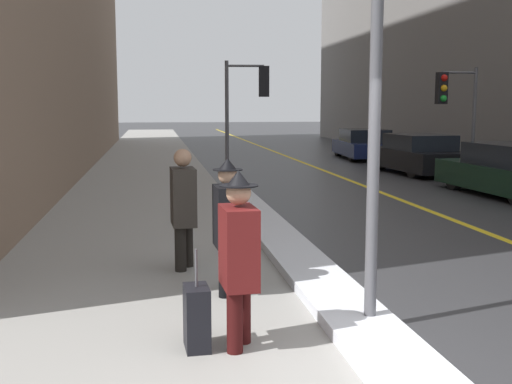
{
  "coord_description": "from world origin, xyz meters",
  "views": [
    {
      "loc": [
        -1.78,
        -4.65,
        2.24
      ],
      "look_at": [
        -0.4,
        4.0,
        1.05
      ],
      "focal_mm": 45.0,
      "sensor_mm": 36.0,
      "label": 1
    }
  ],
  "objects_px": {
    "traffic_light_far": "(454,100)",
    "pedestrian_nearside": "(239,253)",
    "rolling_suitcase": "(197,318)",
    "pedestrian_in_fedora": "(228,221)",
    "parked_car_navy": "(364,145)",
    "pedestrian_with_shoulder_bag": "(183,203)",
    "lamp_post": "(377,27)",
    "traffic_light_near": "(250,95)",
    "parked_car_black": "(418,155)"
  },
  "relations": [
    {
      "from": "lamp_post",
      "to": "pedestrian_nearside",
      "type": "bearing_deg",
      "value": -166.27
    },
    {
      "from": "traffic_light_far",
      "to": "pedestrian_in_fedora",
      "type": "distance_m",
      "value": 12.79
    },
    {
      "from": "parked_car_black",
      "to": "rolling_suitcase",
      "type": "bearing_deg",
      "value": 146.07
    },
    {
      "from": "pedestrian_in_fedora",
      "to": "parked_car_navy",
      "type": "xyz_separation_m",
      "value": [
        7.89,
        18.52,
        -0.3
      ]
    },
    {
      "from": "lamp_post",
      "to": "pedestrian_with_shoulder_bag",
      "type": "height_order",
      "value": "lamp_post"
    },
    {
      "from": "parked_car_navy",
      "to": "pedestrian_nearside",
      "type": "bearing_deg",
      "value": 162.77
    },
    {
      "from": "lamp_post",
      "to": "pedestrian_with_shoulder_bag",
      "type": "relative_size",
      "value": 3.0
    },
    {
      "from": "lamp_post",
      "to": "rolling_suitcase",
      "type": "xyz_separation_m",
      "value": [
        -1.76,
        -0.31,
        -2.67
      ]
    },
    {
      "from": "lamp_post",
      "to": "parked_car_navy",
      "type": "xyz_separation_m",
      "value": [
        6.61,
        19.88,
        -2.38
      ]
    },
    {
      "from": "parked_car_navy",
      "to": "lamp_post",
      "type": "bearing_deg",
      "value": 165.94
    },
    {
      "from": "lamp_post",
      "to": "pedestrian_nearside",
      "type": "distance_m",
      "value": 2.5
    },
    {
      "from": "lamp_post",
      "to": "pedestrian_nearside",
      "type": "height_order",
      "value": "lamp_post"
    },
    {
      "from": "rolling_suitcase",
      "to": "pedestrian_in_fedora",
      "type": "bearing_deg",
      "value": 160.88
    },
    {
      "from": "rolling_suitcase",
      "to": "parked_car_navy",
      "type": "bearing_deg",
      "value": 154.5
    },
    {
      "from": "parked_car_navy",
      "to": "parked_car_black",
      "type": "bearing_deg",
      "value": -176.93
    },
    {
      "from": "pedestrian_nearside",
      "to": "lamp_post",
      "type": "bearing_deg",
      "value": 100.74
    },
    {
      "from": "traffic_light_far",
      "to": "parked_car_navy",
      "type": "distance_m",
      "value": 8.61
    },
    {
      "from": "pedestrian_nearside",
      "to": "pedestrian_with_shoulder_bag",
      "type": "bearing_deg",
      "value": -176.05
    },
    {
      "from": "traffic_light_far",
      "to": "parked_car_navy",
      "type": "relative_size",
      "value": 0.75
    },
    {
      "from": "pedestrian_nearside",
      "to": "parked_car_black",
      "type": "distance_m",
      "value": 16.32
    },
    {
      "from": "parked_car_black",
      "to": "pedestrian_with_shoulder_bag",
      "type": "bearing_deg",
      "value": 140.1
    },
    {
      "from": "pedestrian_with_shoulder_bag",
      "to": "parked_car_black",
      "type": "bearing_deg",
      "value": 141.03
    },
    {
      "from": "pedestrian_nearside",
      "to": "pedestrian_in_fedora",
      "type": "relative_size",
      "value": 1.02
    },
    {
      "from": "parked_car_black",
      "to": "traffic_light_far",
      "type": "bearing_deg",
      "value": 174.67
    },
    {
      "from": "traffic_light_far",
      "to": "pedestrian_in_fedora",
      "type": "xyz_separation_m",
      "value": [
        -7.7,
        -10.1,
        -1.49
      ]
    },
    {
      "from": "pedestrian_with_shoulder_bag",
      "to": "traffic_light_near",
      "type": "bearing_deg",
      "value": 163.52
    },
    {
      "from": "pedestrian_in_fedora",
      "to": "rolling_suitcase",
      "type": "xyz_separation_m",
      "value": [
        -0.48,
        -1.67,
        -0.59
      ]
    },
    {
      "from": "traffic_light_near",
      "to": "pedestrian_nearside",
      "type": "height_order",
      "value": "traffic_light_near"
    },
    {
      "from": "parked_car_navy",
      "to": "pedestrian_with_shoulder_bag",
      "type": "bearing_deg",
      "value": 158.47
    },
    {
      "from": "traffic_light_near",
      "to": "rolling_suitcase",
      "type": "distance_m",
      "value": 13.69
    },
    {
      "from": "pedestrian_nearside",
      "to": "parked_car_navy",
      "type": "relative_size",
      "value": 0.38
    },
    {
      "from": "traffic_light_far",
      "to": "pedestrian_nearside",
      "type": "xyz_separation_m",
      "value": [
        -7.79,
        -11.8,
        -1.48
      ]
    },
    {
      "from": "traffic_light_near",
      "to": "pedestrian_in_fedora",
      "type": "height_order",
      "value": "traffic_light_near"
    },
    {
      "from": "lamp_post",
      "to": "rolling_suitcase",
      "type": "relative_size",
      "value": 5.23
    },
    {
      "from": "traffic_light_far",
      "to": "pedestrian_in_fedora",
      "type": "relative_size",
      "value": 2.03
    },
    {
      "from": "parked_car_black",
      "to": "parked_car_navy",
      "type": "xyz_separation_m",
      "value": [
        0.13,
        5.92,
        -0.02
      ]
    },
    {
      "from": "rolling_suitcase",
      "to": "traffic_light_near",
      "type": "bearing_deg",
      "value": 166.35
    },
    {
      "from": "pedestrian_in_fedora",
      "to": "traffic_light_far",
      "type": "bearing_deg",
      "value": 139.71
    },
    {
      "from": "pedestrian_in_fedora",
      "to": "parked_car_black",
      "type": "relative_size",
      "value": 0.38
    },
    {
      "from": "pedestrian_in_fedora",
      "to": "pedestrian_with_shoulder_bag",
      "type": "height_order",
      "value": "pedestrian_with_shoulder_bag"
    },
    {
      "from": "traffic_light_near",
      "to": "pedestrian_in_fedora",
      "type": "xyz_separation_m",
      "value": [
        -2.02,
        -11.6,
        -1.65
      ]
    },
    {
      "from": "traffic_light_far",
      "to": "lamp_post",
      "type": "bearing_deg",
      "value": 54.01
    },
    {
      "from": "lamp_post",
      "to": "rolling_suitcase",
      "type": "height_order",
      "value": "lamp_post"
    },
    {
      "from": "lamp_post",
      "to": "traffic_light_near",
      "type": "relative_size",
      "value": 1.41
    },
    {
      "from": "lamp_post",
      "to": "pedestrian_in_fedora",
      "type": "distance_m",
      "value": 2.8
    },
    {
      "from": "lamp_post",
      "to": "pedestrian_with_shoulder_bag",
      "type": "distance_m",
      "value": 3.78
    },
    {
      "from": "pedestrian_in_fedora",
      "to": "parked_car_navy",
      "type": "bearing_deg",
      "value": 153.95
    },
    {
      "from": "lamp_post",
      "to": "traffic_light_far",
      "type": "height_order",
      "value": "lamp_post"
    },
    {
      "from": "traffic_light_far",
      "to": "pedestrian_nearside",
      "type": "height_order",
      "value": "traffic_light_far"
    },
    {
      "from": "traffic_light_far",
      "to": "parked_car_black",
      "type": "relative_size",
      "value": 0.77
    }
  ]
}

